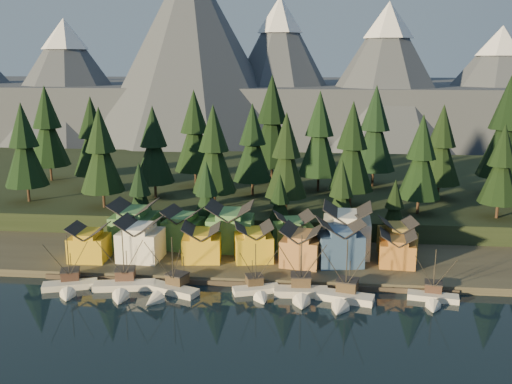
# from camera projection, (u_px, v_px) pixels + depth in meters

# --- Properties ---
(ground) EXTENTS (500.00, 500.00, 0.00)m
(ground) POSITION_uv_depth(u_px,v_px,m) (235.00, 321.00, 95.36)
(ground) COLOR black
(ground) RESTS_ON ground
(shore_strip) EXTENTS (400.00, 50.00, 1.50)m
(shore_strip) POSITION_uv_depth(u_px,v_px,m) (258.00, 242.00, 133.93)
(shore_strip) COLOR #393429
(shore_strip) RESTS_ON ground
(hillside) EXTENTS (420.00, 100.00, 6.00)m
(hillside) POSITION_uv_depth(u_px,v_px,m) (273.00, 186.00, 181.83)
(hillside) COLOR black
(hillside) RESTS_ON ground
(dock) EXTENTS (80.00, 4.00, 1.00)m
(dock) POSITION_uv_depth(u_px,v_px,m) (246.00, 281.00, 111.23)
(dock) COLOR #433B30
(dock) RESTS_ON ground
(mountain_ridge) EXTENTS (560.00, 190.00, 90.00)m
(mountain_ridge) POSITION_uv_depth(u_px,v_px,m) (283.00, 91.00, 296.66)
(mountain_ridge) COLOR #4E5565
(mountain_ridge) RESTS_ON ground
(boat_0) EXTENTS (10.76, 11.21, 11.63)m
(boat_0) POSITION_uv_depth(u_px,v_px,m) (69.00, 280.00, 107.39)
(boat_0) COLOR beige
(boat_0) RESTS_ON ground
(boat_1) EXTENTS (12.23, 12.96, 12.45)m
(boat_1) POSITION_uv_depth(u_px,v_px,m) (123.00, 280.00, 106.89)
(boat_1) COLOR silver
(boat_1) RESTS_ON ground
(boat_2) EXTENTS (11.37, 11.79, 11.90)m
(boat_2) POSITION_uv_depth(u_px,v_px,m) (167.00, 284.00, 105.36)
(boat_2) COLOR beige
(boat_2) RESTS_ON ground
(boat_3) EXTENTS (9.41, 9.85, 10.43)m
(boat_3) POSITION_uv_depth(u_px,v_px,m) (258.00, 284.00, 105.64)
(boat_3) COLOR white
(boat_3) RESTS_ON ground
(boat_4) EXTENTS (10.36, 11.20, 12.75)m
(boat_4) POSITION_uv_depth(u_px,v_px,m) (301.00, 285.00, 104.12)
(boat_4) COLOR beige
(boat_4) RESTS_ON ground
(boat_5) EXTENTS (11.06, 11.64, 12.69)m
(boat_5) POSITION_uv_depth(u_px,v_px,m) (344.00, 290.00, 101.74)
(boat_5) COLOR silver
(boat_5) RESTS_ON ground
(boat_6) EXTENTS (9.57, 10.14, 10.51)m
(boat_6) POSITION_uv_depth(u_px,v_px,m) (434.00, 292.00, 102.30)
(boat_6) COLOR beige
(boat_6) RESTS_ON ground
(house_front_0) EXTENTS (7.69, 7.29, 7.53)m
(house_front_0) POSITION_uv_depth(u_px,v_px,m) (89.00, 242.00, 119.19)
(house_front_0) COLOR gold
(house_front_0) RESTS_ON shore_strip
(house_front_1) EXTENTS (9.02, 8.70, 8.86)m
(house_front_1) POSITION_uv_depth(u_px,v_px,m) (140.00, 238.00, 119.41)
(house_front_1) COLOR white
(house_front_1) RESTS_ON shore_strip
(house_front_2) EXTENTS (8.62, 8.68, 7.63)m
(house_front_2) POSITION_uv_depth(u_px,v_px,m) (202.00, 241.00, 119.21)
(house_front_2) COLOR gold
(house_front_2) RESTS_ON shore_strip
(house_front_3) EXTENTS (9.07, 8.79, 7.83)m
(house_front_3) POSITION_uv_depth(u_px,v_px,m) (254.00, 241.00, 119.07)
(house_front_3) COLOR gold
(house_front_3) RESTS_ON shore_strip
(house_front_4) EXTENTS (9.09, 9.59, 7.95)m
(house_front_4) POSITION_uv_depth(u_px,v_px,m) (302.00, 244.00, 116.67)
(house_front_4) COLOR #AA703C
(house_front_4) RESTS_ON shore_strip
(house_front_5) EXTENTS (10.32, 9.68, 9.38)m
(house_front_5) POSITION_uv_depth(u_px,v_px,m) (339.00, 241.00, 116.57)
(house_front_5) COLOR #34507B
(house_front_5) RESTS_ON shore_strip
(house_front_6) EXTENTS (7.53, 7.17, 7.07)m
(house_front_6) POSITION_uv_depth(u_px,v_px,m) (397.00, 248.00, 115.96)
(house_front_6) COLOR #B26F2D
(house_front_6) RESTS_ON shore_strip
(house_back_0) EXTENTS (9.56, 9.18, 10.32)m
(house_back_0) POSITION_uv_depth(u_px,v_px,m) (134.00, 223.00, 127.38)
(house_back_0) COLOR #467F44
(house_back_0) RESTS_ON shore_strip
(house_back_1) EXTENTS (9.10, 9.18, 8.89)m
(house_back_1) POSITION_uv_depth(u_px,v_px,m) (184.00, 227.00, 126.88)
(house_back_1) COLOR #437C45
(house_back_1) RESTS_ON shore_strip
(house_back_2) EXTENTS (9.91, 9.12, 10.42)m
(house_back_2) POSITION_uv_depth(u_px,v_px,m) (230.00, 225.00, 125.54)
(house_back_2) COLOR #4E8749
(house_back_2) RESTS_ON shore_strip
(house_back_3) EXTENTS (9.56, 8.88, 8.30)m
(house_back_3) POSITION_uv_depth(u_px,v_px,m) (293.00, 231.00, 125.49)
(house_back_3) COLOR #4F8648
(house_back_3) RESTS_ON shore_strip
(house_back_4) EXTENTS (10.50, 10.12, 10.93)m
(house_back_4) POSITION_uv_depth(u_px,v_px,m) (347.00, 229.00, 122.18)
(house_back_4) COLOR white
(house_back_4) RESTS_ON shore_strip
(house_back_5) EXTENTS (7.89, 7.96, 8.04)m
(house_back_5) POSITION_uv_depth(u_px,v_px,m) (397.00, 236.00, 121.74)
(house_back_5) COLOR olive
(house_back_5) RESTS_ON shore_strip
(tree_hill_0) EXTENTS (11.19, 11.19, 26.07)m
(tree_hill_0) POSITION_uv_depth(u_px,v_px,m) (24.00, 148.00, 147.25)
(tree_hill_0) COLOR #332319
(tree_hill_0) RESTS_ON hillside
(tree_hill_1) EXTENTS (11.44, 11.44, 26.65)m
(tree_hill_1) POSITION_uv_depth(u_px,v_px,m) (93.00, 139.00, 161.48)
(tree_hill_1) COLOR #332319
(tree_hill_1) RESTS_ON hillside
(tree_hill_2) EXTENTS (10.94, 10.94, 25.49)m
(tree_hill_2) POSITION_uv_depth(u_px,v_px,m) (101.00, 153.00, 141.26)
(tree_hill_2) COLOR #332319
(tree_hill_2) RESTS_ON hillside
(tree_hill_3) EXTENTS (10.67, 10.67, 24.85)m
(tree_hill_3) POSITION_uv_depth(u_px,v_px,m) (154.00, 148.00, 151.97)
(tree_hill_3) COLOR #332319
(tree_hill_3) RESTS_ON hillside
(tree_hill_4) EXTENTS (12.12, 12.12, 28.24)m
(tree_hill_4) POSITION_uv_depth(u_px,v_px,m) (195.00, 134.00, 165.27)
(tree_hill_4) COLOR #332319
(tree_hill_4) RESTS_ON hillside
(tree_hill_5) EXTENTS (11.19, 11.19, 26.08)m
(tree_hill_5) POSITION_uv_depth(u_px,v_px,m) (214.00, 152.00, 140.34)
(tree_hill_5) COLOR #332319
(tree_hill_5) RESTS_ON hillside
(tree_hill_6) EXTENTS (10.85, 10.85, 25.28)m
(tree_hill_6) POSITION_uv_depth(u_px,v_px,m) (253.00, 146.00, 154.17)
(tree_hill_6) COLOR #332319
(tree_hill_6) RESTS_ON hillside
(tree_hill_7) EXTENTS (10.55, 10.55, 24.59)m
(tree_hill_7) POSITION_uv_depth(u_px,v_px,m) (286.00, 158.00, 136.80)
(tree_hill_7) COLOR #332319
(tree_hill_7) RESTS_ON hillside
(tree_hill_8) EXTENTS (12.16, 12.16, 28.32)m
(tree_hill_8) POSITION_uv_depth(u_px,v_px,m) (319.00, 137.00, 158.78)
(tree_hill_8) COLOR #332319
(tree_hill_8) RESTS_ON hillside
(tree_hill_9) EXTENTS (11.50, 11.50, 26.79)m
(tree_hill_9) POSITION_uv_depth(u_px,v_px,m) (352.00, 150.00, 141.71)
(tree_hill_9) COLOR #332319
(tree_hill_9) RESTS_ON hillside
(tree_hill_10) EXTENTS (12.71, 12.71, 29.61)m
(tree_hill_10) POSITION_uv_depth(u_px,v_px,m) (375.00, 132.00, 164.78)
(tree_hill_10) COLOR #332319
(tree_hill_10) RESTS_ON hillside
(tree_hill_11) EXTENTS (10.37, 10.37, 24.17)m
(tree_hill_11) POSITION_uv_depth(u_px,v_px,m) (421.00, 160.00, 135.61)
(tree_hill_11) COLOR #332319
(tree_hill_11) RESTS_ON hillside
(tree_hill_12) EXTENTS (10.87, 10.87, 25.32)m
(tree_hill_12) POSITION_uv_depth(u_px,v_px,m) (441.00, 148.00, 150.17)
(tree_hill_12) COLOR #332319
(tree_hill_12) RESTS_ON hillside
(tree_hill_13) EXTENTS (9.62, 9.62, 22.41)m
(tree_hill_13) POSITION_uv_depth(u_px,v_px,m) (501.00, 167.00, 132.11)
(tree_hill_13) COLOR #332319
(tree_hill_13) RESTS_ON hillside
(tree_hill_14) EXTENTS (13.99, 13.99, 32.59)m
(tree_hill_14) POSITION_uv_depth(u_px,v_px,m) (506.00, 131.00, 153.28)
(tree_hill_14) COLOR #332319
(tree_hill_14) RESTS_ON hillside
(tree_hill_15) EXTENTS (13.89, 13.89, 32.36)m
(tree_hill_15) POSITION_uv_depth(u_px,v_px,m) (272.00, 124.00, 169.35)
(tree_hill_15) COLOR #332319
(tree_hill_15) RESTS_ON hillside
(tree_hill_16) EXTENTS (12.50, 12.50, 29.12)m
(tree_hill_16) POSITION_uv_depth(u_px,v_px,m) (47.00, 129.00, 172.64)
(tree_hill_16) COLOR #332319
(tree_hill_16) RESTS_ON hillside
(tree_shore_0) EXTENTS (7.63, 7.63, 17.77)m
(tree_shore_0) POSITION_uv_depth(u_px,v_px,m) (140.00, 196.00, 134.32)
(tree_shore_0) COLOR #332319
(tree_shore_0) RESTS_ON shore_strip
(tree_shore_1) EXTENTS (7.86, 7.86, 18.30)m
(tree_shore_1) POSITION_uv_depth(u_px,v_px,m) (207.00, 196.00, 132.66)
(tree_shore_1) COLOR #332319
(tree_shore_1) RESTS_ON shore_strip
(tree_shore_2) EXTENTS (6.79, 6.79, 15.82)m
(tree_shore_2) POSITION_uv_depth(u_px,v_px,m) (280.00, 204.00, 131.28)
(tree_shore_2) COLOR #332319
(tree_shore_2) RESTS_ON shore_strip
(tree_shore_3) EXTENTS (8.29, 8.29, 19.30)m
(tree_shore_3) POSITION_uv_depth(u_px,v_px,m) (341.00, 197.00, 129.45)
(tree_shore_3) COLOR #332319
(tree_shore_3) RESTS_ON shore_strip
(tree_shore_4) EXTENTS (6.46, 6.46, 15.05)m
(tree_shore_4) POSITION_uv_depth(u_px,v_px,m) (394.00, 209.00, 128.79)
(tree_shore_4) COLOR #332319
(tree_shore_4) RESTS_ON shore_strip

